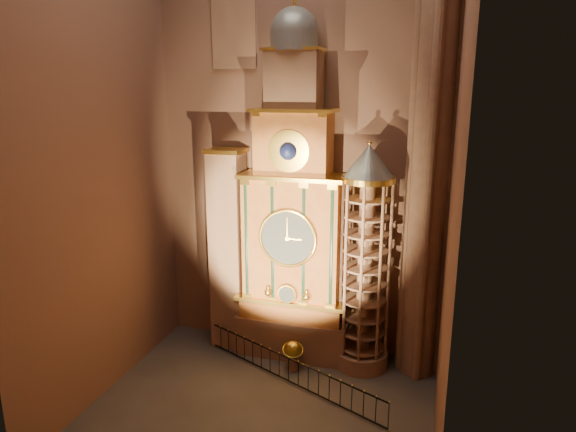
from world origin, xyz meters
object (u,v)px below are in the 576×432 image
(celestial_globe, at_px, (293,353))
(iron_railing, at_px, (289,370))
(portrait_tower, at_px, (228,249))
(astronomical_clock, at_px, (293,225))
(stair_turret, at_px, (365,262))

(celestial_globe, relative_size, iron_railing, 0.15)
(portrait_tower, height_order, celestial_globe, portrait_tower)
(astronomical_clock, bearing_deg, iron_railing, -78.41)
(stair_turret, relative_size, iron_railing, 1.15)
(astronomical_clock, bearing_deg, celestial_globe, -74.65)
(stair_turret, distance_m, celestial_globe, 5.52)
(celestial_globe, bearing_deg, portrait_tower, 157.13)
(celestial_globe, height_order, iron_railing, celestial_globe)
(stair_turret, xyz_separation_m, iron_railing, (-2.93, -2.50, -4.61))
(iron_railing, bearing_deg, astronomical_clock, 101.59)
(astronomical_clock, distance_m, iron_railing, 6.65)
(astronomical_clock, relative_size, iron_railing, 1.78)
(astronomical_clock, bearing_deg, stair_turret, -4.30)
(astronomical_clock, height_order, iron_railing, astronomical_clock)
(portrait_tower, relative_size, stair_turret, 0.94)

